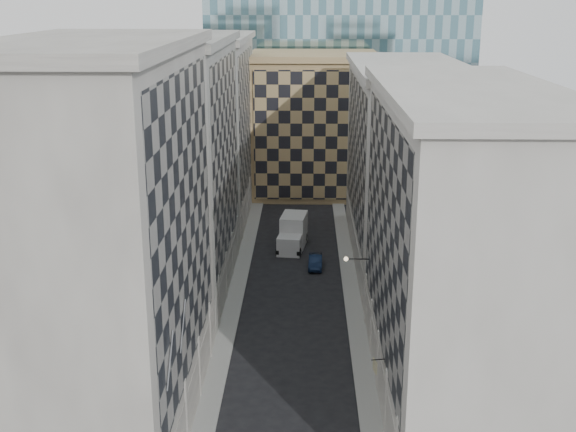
# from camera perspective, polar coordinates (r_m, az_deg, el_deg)

# --- Properties ---
(sidewalk_west) EXTENTS (1.50, 100.00, 0.15)m
(sidewalk_west) POSITION_cam_1_polar(r_m,az_deg,el_deg) (64.73, -4.24, -6.57)
(sidewalk_west) COLOR gray
(sidewalk_west) RESTS_ON ground
(sidewalk_east) EXTENTS (1.50, 100.00, 0.15)m
(sidewalk_east) POSITION_cam_1_polar(r_m,az_deg,el_deg) (64.57, 5.14, -6.65)
(sidewalk_east) COLOR gray
(sidewalk_east) RESTS_ON ground
(bldg_left_a) EXTENTS (10.80, 22.80, 23.70)m
(bldg_left_a) POSITION_cam_1_polar(r_m,az_deg,el_deg) (44.07, -14.28, -2.15)
(bldg_left_a) COLOR gray
(bldg_left_a) RESTS_ON ground
(bldg_left_b) EXTENTS (10.80, 22.80, 22.70)m
(bldg_left_b) POSITION_cam_1_polar(r_m,az_deg,el_deg) (64.83, -9.17, 3.78)
(bldg_left_b) COLOR gray
(bldg_left_b) RESTS_ON ground
(bldg_left_c) EXTENTS (10.80, 22.80, 21.70)m
(bldg_left_c) POSITION_cam_1_polar(r_m,az_deg,el_deg) (86.21, -6.55, 6.80)
(bldg_left_c) COLOR gray
(bldg_left_c) RESTS_ON ground
(bldg_right_a) EXTENTS (10.80, 26.80, 20.70)m
(bldg_right_a) POSITION_cam_1_polar(r_m,az_deg,el_deg) (47.75, 13.32, -2.50)
(bldg_right_a) COLOR #AAA59B
(bldg_right_a) RESTS_ON ground
(bldg_right_b) EXTENTS (10.80, 28.80, 19.70)m
(bldg_right_b) POSITION_cam_1_polar(r_m,az_deg,el_deg) (73.51, 9.17, 4.15)
(bldg_right_b) COLOR #AAA59B
(bldg_right_b) RESTS_ON ground
(tan_block) EXTENTS (16.80, 14.80, 18.80)m
(tan_block) POSITION_cam_1_polar(r_m,az_deg,el_deg) (98.34, 2.02, 7.32)
(tan_block) COLOR #A28856
(tan_block) RESTS_ON ground
(flagpoles_left) EXTENTS (0.10, 6.33, 2.33)m
(flagpoles_left) POSITION_cam_1_polar(r_m,az_deg,el_deg) (39.93, -8.78, -9.81)
(flagpoles_left) COLOR gray
(flagpoles_left) RESTS_ON ground
(bracket_lamp) EXTENTS (1.98, 0.36, 0.36)m
(bracket_lamp) POSITION_cam_1_polar(r_m,az_deg,el_deg) (56.68, 4.79, -3.40)
(bracket_lamp) COLOR black
(bracket_lamp) RESTS_ON ground
(box_truck) EXTENTS (3.32, 6.49, 3.41)m
(box_truck) POSITION_cam_1_polar(r_m,az_deg,el_deg) (77.31, 0.38, -1.43)
(box_truck) COLOR silver
(box_truck) RESTS_ON ground
(dark_car) EXTENTS (1.43, 3.85, 1.26)m
(dark_car) POSITION_cam_1_polar(r_m,az_deg,el_deg) (71.85, 2.17, -3.62)
(dark_car) COLOR #0E1A34
(dark_car) RESTS_ON ground
(shop_sign) EXTENTS (0.91, 0.80, 0.89)m
(shop_sign) POSITION_cam_1_polar(r_m,az_deg,el_deg) (46.19, 6.91, -11.65)
(shop_sign) COLOR black
(shop_sign) RESTS_ON ground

